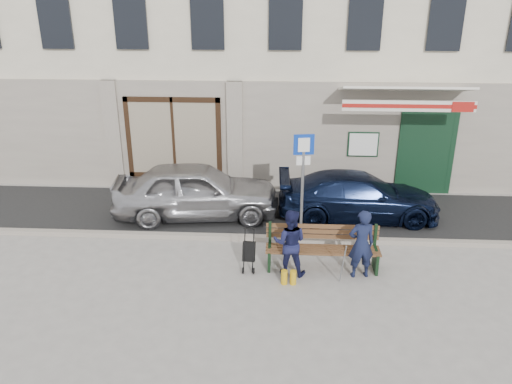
# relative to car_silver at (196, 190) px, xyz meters

# --- Properties ---
(ground) EXTENTS (80.00, 80.00, 0.00)m
(ground) POSITION_rel_car_silver_xyz_m (2.22, -2.82, -0.73)
(ground) COLOR #9E9991
(ground) RESTS_ON ground
(asphalt_lane) EXTENTS (60.00, 3.20, 0.01)m
(asphalt_lane) POSITION_rel_car_silver_xyz_m (2.22, 0.28, -0.72)
(asphalt_lane) COLOR #282828
(asphalt_lane) RESTS_ON ground
(curb) EXTENTS (60.00, 0.18, 0.12)m
(curb) POSITION_rel_car_silver_xyz_m (2.22, -1.32, -0.67)
(curb) COLOR #9E9384
(curb) RESTS_ON ground
(building) EXTENTS (20.00, 8.27, 10.00)m
(building) POSITION_rel_car_silver_xyz_m (2.23, 5.63, 4.25)
(building) COLOR beige
(building) RESTS_ON ground
(car_silver) EXTENTS (4.43, 2.19, 1.45)m
(car_silver) POSITION_rel_car_silver_xyz_m (0.00, 0.00, 0.00)
(car_silver) COLOR #A9A8AD
(car_silver) RESTS_ON ground
(car_navy) EXTENTS (4.18, 1.79, 1.20)m
(car_navy) POSITION_rel_car_silver_xyz_m (4.20, 0.16, -0.13)
(car_navy) COLOR black
(car_navy) RESTS_ON ground
(parking_sign) EXTENTS (0.47, 0.11, 2.55)m
(parking_sign) POSITION_rel_car_silver_xyz_m (2.69, -1.08, 0.97)
(parking_sign) COLOR gray
(parking_sign) RESTS_ON ground
(bench) EXTENTS (2.40, 1.17, 0.98)m
(bench) POSITION_rel_car_silver_xyz_m (3.06, -2.54, -0.27)
(bench) COLOR brown
(bench) RESTS_ON ground
(man) EXTENTS (0.59, 0.44, 1.49)m
(man) POSITION_rel_car_silver_xyz_m (3.85, -2.81, 0.02)
(man) COLOR #131A36
(man) RESTS_ON ground
(woman) EXTENTS (0.76, 0.62, 1.44)m
(woman) POSITION_rel_car_silver_xyz_m (2.40, -2.78, -0.01)
(woman) COLOR #16183D
(woman) RESTS_ON ground
(stroller) EXTENTS (0.28, 0.39, 0.91)m
(stroller) POSITION_rel_car_silver_xyz_m (1.55, -2.68, -0.32)
(stroller) COLOR black
(stroller) RESTS_ON ground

